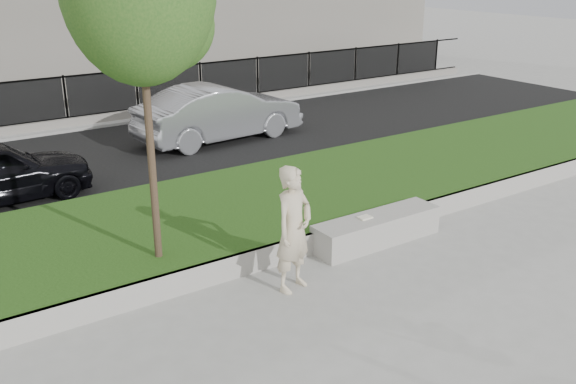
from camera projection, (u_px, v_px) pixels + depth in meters
ground at (335, 283)px, 10.05m from camera, size 90.00×90.00×0.00m
grass_bank at (238, 212)px, 12.32m from camera, size 34.00×4.00×0.40m
grass_kerb at (297, 248)px, 10.79m from camera, size 34.00×0.08×0.40m
street at (132, 154)px, 16.65m from camera, size 34.00×7.00×0.04m
far_pavement at (79, 118)px, 20.13m from camera, size 34.00×3.00×0.12m
iron_fence at (87, 109)px, 19.19m from camera, size 32.00×0.30×1.50m
stone_bench at (377, 229)px, 11.42m from camera, size 2.51×0.63×0.51m
man at (294, 229)px, 9.59m from camera, size 0.83×0.67×1.97m
book at (365, 217)px, 11.22m from camera, size 0.24×0.18×0.03m
car_silver at (219, 113)px, 17.58m from camera, size 4.78×2.00×1.54m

